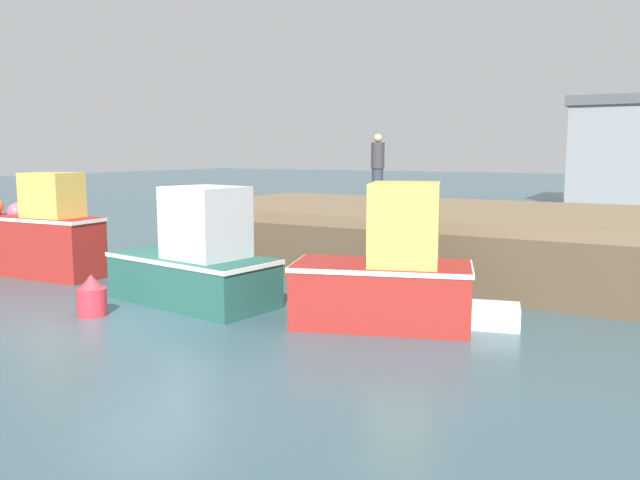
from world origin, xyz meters
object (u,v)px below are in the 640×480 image
(mooring_buoy_foreground, at_px, (92,297))
(fishing_boat_near_left, at_px, (43,234))
(fishing_boat_mid, at_px, (388,273))
(dockworker, at_px, (378,169))
(rowboat, at_px, (462,314))
(fishing_boat_near_right, at_px, (196,262))

(mooring_buoy_foreground, bearing_deg, fishing_boat_near_left, 152.16)
(fishing_boat_mid, relative_size, mooring_buoy_foreground, 4.36)
(fishing_boat_near_left, distance_m, dockworker, 8.27)
(fishing_boat_mid, distance_m, rowboat, 1.45)
(dockworker, bearing_deg, fishing_boat_mid, -64.40)
(fishing_boat_near_left, distance_m, fishing_boat_mid, 8.75)
(fishing_boat_near_left, relative_size, rowboat, 1.62)
(rowboat, xyz_separation_m, dockworker, (-3.71, 4.82, 2.27))
(fishing_boat_near_right, bearing_deg, fishing_boat_mid, 4.83)
(fishing_boat_near_right, height_order, fishing_boat_mid, fishing_boat_mid)
(rowboat, relative_size, dockworker, 1.11)
(dockworker, bearing_deg, fishing_boat_near_left, -138.78)
(fishing_boat_near_right, bearing_deg, rowboat, 11.30)
(dockworker, xyz_separation_m, mooring_buoy_foreground, (-2.24, -7.42, -2.12))
(fishing_boat_near_right, bearing_deg, fishing_boat_near_left, 174.93)
(fishing_boat_near_left, xyz_separation_m, mooring_buoy_foreground, (3.89, -2.05, -0.66))
(fishing_boat_mid, xyz_separation_m, rowboat, (1.08, 0.66, -0.71))
(fishing_boat_near_left, distance_m, fishing_boat_near_right, 4.96)
(fishing_boat_near_right, xyz_separation_m, dockworker, (1.19, 5.80, 1.64))
(rowboat, distance_m, mooring_buoy_foreground, 6.48)
(rowboat, bearing_deg, dockworker, 127.53)
(fishing_boat_near_left, distance_m, mooring_buoy_foreground, 4.44)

